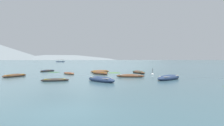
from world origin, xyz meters
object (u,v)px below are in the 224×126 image
rowboat_1 (100,73)px  rowboat_5 (101,80)px  rowboat_9 (69,73)px  rowboat_7 (138,72)px  rowboat_0 (47,71)px  ferry_0 (60,62)px  rowboat_4 (169,78)px  rowboat_3 (100,71)px  mooring_buoy (153,74)px  rowboat_2 (55,80)px  rowboat_6 (15,76)px  rowboat_8 (130,76)px

rowboat_1 → rowboat_5: rowboat_5 is taller
rowboat_9 → rowboat_7: bearing=15.7°
rowboat_0 → rowboat_1: (11.39, -5.70, 0.04)m
rowboat_9 → rowboat_1: bearing=6.2°
ferry_0 → rowboat_4: bearing=-64.9°
rowboat_4 → rowboat_5: bearing=-161.4°
rowboat_1 → rowboat_3: (-0.62, 4.07, -0.01)m
mooring_buoy → ferry_0: bearing=115.7°
rowboat_0 → rowboat_5: rowboat_5 is taller
rowboat_2 → rowboat_6: rowboat_6 is taller
rowboat_5 → rowboat_6: 13.44m
rowboat_0 → rowboat_3: rowboat_3 is taller
rowboat_3 → rowboat_5: 14.11m
rowboat_3 → rowboat_8: 10.24m
rowboat_2 → rowboat_4: bearing=11.3°
rowboat_3 → rowboat_5: bearing=-80.9°
rowboat_7 → rowboat_8: 7.41m
rowboat_3 → rowboat_4: bearing=-48.7°
rowboat_5 → rowboat_8: bearing=58.6°
rowboat_3 → rowboat_4: size_ratio=0.88×
rowboat_7 → rowboat_3: bearing=168.5°
rowboat_5 → mooring_buoy: bearing=53.1°
rowboat_4 → rowboat_6: size_ratio=1.13×
rowboat_0 → rowboat_9: rowboat_0 is taller
rowboat_8 → rowboat_9: (-9.82, 4.05, -0.03)m
rowboat_8 → rowboat_3: bearing=122.1°
rowboat_5 → rowboat_7: size_ratio=0.84×
rowboat_2 → ferry_0: 156.47m
rowboat_7 → rowboat_8: rowboat_7 is taller
rowboat_3 → mooring_buoy: (8.93, -5.02, -0.08)m
rowboat_0 → rowboat_6: rowboat_6 is taller
rowboat_3 → mooring_buoy: size_ratio=3.22×
rowboat_3 → rowboat_7: bearing=-11.5°
rowboat_7 → rowboat_9: bearing=-164.3°
rowboat_1 → mooring_buoy: bearing=-6.5°
rowboat_4 → mooring_buoy: bearing=99.3°
rowboat_2 → rowboat_9: (-1.47, 9.29, 0.00)m
rowboat_5 → rowboat_9: bearing=125.4°
rowboat_0 → rowboat_8: bearing=-32.4°
rowboat_5 → rowboat_4: bearing=18.6°
rowboat_2 → rowboat_5: bearing=-0.3°
rowboat_2 → rowboat_5: size_ratio=0.83×
rowboat_4 → mooring_buoy: mooring_buoy is taller
rowboat_5 → rowboat_7: bearing=69.1°
rowboat_7 → rowboat_8: bearing=-102.2°
rowboat_1 → mooring_buoy: mooring_buoy is taller
rowboat_7 → ferry_0: (-64.49, 134.17, 0.27)m
rowboat_4 → rowboat_3: bearing=131.3°
rowboat_7 → rowboat_0: bearing=170.2°
rowboat_2 → rowboat_8: 9.85m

